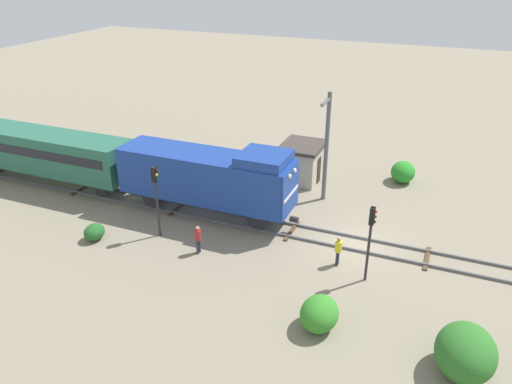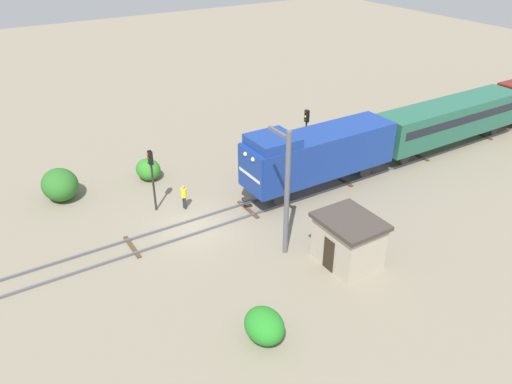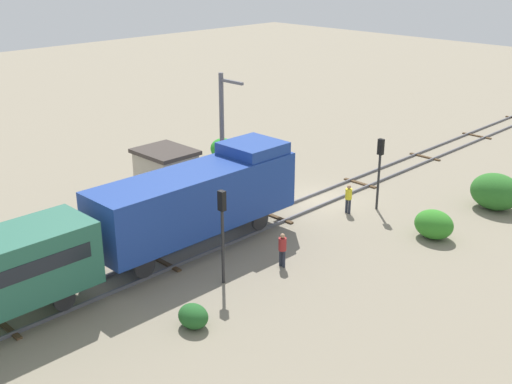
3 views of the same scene
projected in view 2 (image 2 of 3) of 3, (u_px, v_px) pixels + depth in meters
ground_plane at (194, 228)px, 30.58m from camera, size 140.79×140.79×0.00m
railway_track at (194, 227)px, 30.54m from camera, size 2.40×93.86×0.16m
locomotive at (318, 153)px, 33.53m from camera, size 2.90×11.60×4.60m
passenger_car_leading at (449, 118)px, 39.79m from camera, size 2.84×14.00×3.66m
traffic_signal_near at (152, 170)px, 30.98m from camera, size 0.32×0.34×4.19m
traffic_signal_mid at (306, 128)px, 36.64m from camera, size 0.32×0.34×4.41m
worker_near_track at (184, 195)px, 32.10m from camera, size 0.38×0.38×1.70m
worker_by_signal at (266, 158)px, 36.86m from camera, size 0.38×0.38×1.70m
catenary_mast at (286, 191)px, 26.53m from camera, size 1.94×0.28×7.39m
relay_hut at (348, 240)px, 26.98m from camera, size 3.50×2.90×2.74m
bush_near at (60, 185)px, 33.21m from camera, size 2.88×2.36×2.09m
bush_mid at (323, 142)px, 40.76m from camera, size 1.33×1.09×0.97m
bush_far at (148, 169)px, 35.83m from camera, size 2.07×1.69×1.51m
bush_back at (264, 326)px, 22.30m from camera, size 2.10×1.71×1.52m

